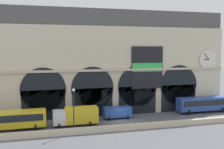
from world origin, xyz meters
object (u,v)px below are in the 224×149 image
bus_east (203,104)px  street_lamp_quayside (74,105)px  bus_west (10,119)px  van_center (117,112)px  box_truck_midwest (76,116)px

bus_east → street_lamp_quayside: (-27.34, -7.03, 2.63)m
bus_west → van_center: 18.74m
van_center → bus_east: 18.40m
bus_west → van_center: (18.53, 2.79, -0.54)m
bus_west → box_truck_midwest: box_truck_midwest is taller
box_truck_midwest → van_center: (8.04, 2.72, -0.45)m
box_truck_midwest → street_lamp_quayside: size_ratio=1.09×
van_center → street_lamp_quayside: street_lamp_quayside is taller
box_truck_midwest → street_lamp_quayside: 4.95m
bus_west → bus_east: (36.91, 3.06, 0.00)m
street_lamp_quayside → bus_east: bearing=14.4°
box_truck_midwest → bus_east: box_truck_midwest is taller
box_truck_midwest → bus_west: bearing=-179.6°
bus_west → box_truck_midwest: size_ratio=1.47×
bus_east → street_lamp_quayside: bearing=-165.6°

